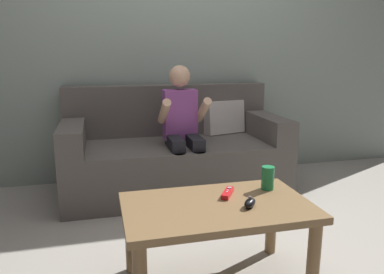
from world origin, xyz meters
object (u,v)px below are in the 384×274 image
at_px(game_remote_red_near_edge, 228,193).
at_px(soda_can, 268,178).
at_px(coffee_table, 217,218).
at_px(couch, 175,154).
at_px(person_seated_on_couch, 183,125).
at_px(nunchuk_black, 250,203).

height_order(game_remote_red_near_edge, soda_can, soda_can).
relative_size(coffee_table, soda_can, 7.26).
relative_size(couch, coffee_table, 1.98).
distance_m(couch, person_seated_on_couch, 0.34).
bearing_deg(game_remote_red_near_edge, couch, 90.53).
height_order(couch, nunchuk_black, couch).
bearing_deg(person_seated_on_couch, soda_can, -78.36).
bearing_deg(soda_can, person_seated_on_couch, 101.64).
xyz_separation_m(game_remote_red_near_edge, soda_can, (0.23, 0.03, 0.05)).
distance_m(coffee_table, soda_can, 0.36).
bearing_deg(nunchuk_black, person_seated_on_couch, 91.68).
bearing_deg(coffee_table, person_seated_on_couch, 85.26).
bearing_deg(person_seated_on_couch, coffee_table, -94.74).
bearing_deg(soda_can, game_remote_red_near_edge, -172.22).
relative_size(couch, soda_can, 14.36).
height_order(person_seated_on_couch, game_remote_red_near_edge, person_seated_on_couch).
distance_m(game_remote_red_near_edge, soda_can, 0.24).
distance_m(couch, nunchuk_black, 1.44).
height_order(coffee_table, nunchuk_black, nunchuk_black).
xyz_separation_m(couch, game_remote_red_near_edge, (0.01, -1.27, 0.13)).
height_order(couch, game_remote_red_near_edge, couch).
xyz_separation_m(nunchuk_black, soda_can, (0.18, 0.19, 0.04)).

